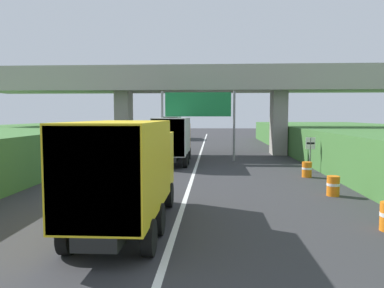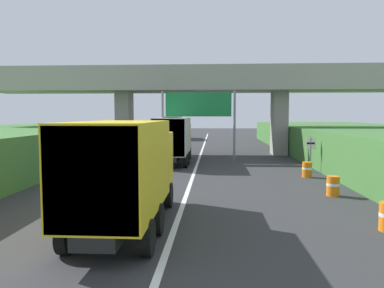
{
  "view_description": "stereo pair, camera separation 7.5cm",
  "coord_description": "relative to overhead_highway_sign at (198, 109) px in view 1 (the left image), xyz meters",
  "views": [
    {
      "loc": [
        1.18,
        -3.94,
        3.61
      ],
      "look_at": [
        0.0,
        16.74,
        2.0
      ],
      "focal_mm": 34.26,
      "sensor_mm": 36.0,
      "label": 1
    },
    {
      "loc": [
        1.25,
        -3.94,
        3.61
      ],
      "look_at": [
        0.0,
        16.74,
        2.0
      ],
      "focal_mm": 34.26,
      "sensor_mm": 36.0,
      "label": 2
    }
  ],
  "objects": [
    {
      "name": "construction_barrel_2",
      "position": [
        6.7,
        -7.36,
        -3.65
      ],
      "size": [
        0.57,
        0.57,
        0.9
      ],
      "color": "orange",
      "rests_on": "ground"
    },
    {
      "name": "truck_green",
      "position": [
        -5.04,
        27.43,
        -2.18
      ],
      "size": [
        2.44,
        7.3,
        3.44
      ],
      "color": "black",
      "rests_on": "ground"
    },
    {
      "name": "truck_yellow",
      "position": [
        -1.52,
        -17.62,
        -2.18
      ],
      "size": [
        2.44,
        7.3,
        3.44
      ],
      "color": "black",
      "rests_on": "ground"
    },
    {
      "name": "truck_orange",
      "position": [
        -1.79,
        -1.61,
        -2.18
      ],
      "size": [
        2.44,
        7.3,
        3.44
      ],
      "color": "black",
      "rests_on": "ground"
    },
    {
      "name": "overhead_highway_sign",
      "position": [
        0.0,
        0.0,
        0.0
      ],
      "size": [
        5.88,
        0.18,
        5.54
      ],
      "color": "slate",
      "rests_on": "ground"
    },
    {
      "name": "construction_barrel_1",
      "position": [
        6.6,
        -12.39,
        -3.65
      ],
      "size": [
        0.57,
        0.57,
        0.9
      ],
      "color": "orange",
      "rests_on": "ground"
    },
    {
      "name": "car_black",
      "position": [
        -4.76,
        -2.14,
        -3.25
      ],
      "size": [
        1.86,
        4.1,
        1.72
      ],
      "color": "black",
      "rests_on": "ground"
    },
    {
      "name": "overpass_bridge",
      "position": [
        0.0,
        5.37,
        1.99
      ],
      "size": [
        40.0,
        4.8,
        8.04
      ],
      "color": "#9E998E",
      "rests_on": "ground"
    },
    {
      "name": "speed_limit_sign",
      "position": [
        7.4,
        -5.37,
        -2.63
      ],
      "size": [
        0.6,
        0.08,
        2.23
      ],
      "color": "slate",
      "rests_on": "ground"
    },
    {
      "name": "lane_centre_stripe",
      "position": [
        0.0,
        -0.71,
        -4.11
      ],
      "size": [
        0.2,
        88.69,
        0.01
      ],
      "primitive_type": "cube",
      "color": "white",
      "rests_on": "ground"
    }
  ]
}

